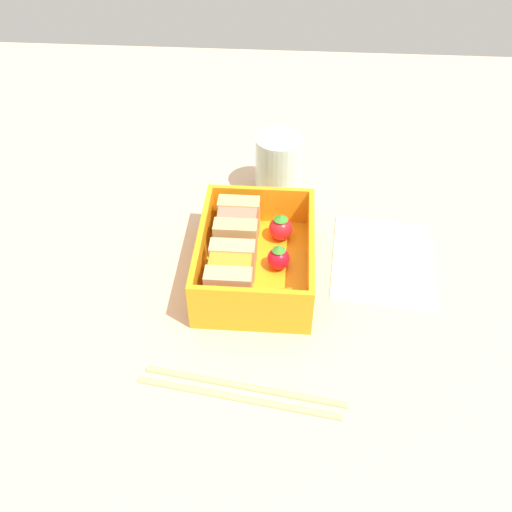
% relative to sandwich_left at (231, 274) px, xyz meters
% --- Properties ---
extents(ground_plane, '(1.20, 1.20, 0.02)m').
position_rel_sandwich_left_xyz_m(ground_plane, '(0.04, -0.02, -0.04)').
color(ground_plane, '#D9AF8D').
extents(bento_tray, '(0.17, 0.12, 0.01)m').
position_rel_sandwich_left_xyz_m(bento_tray, '(0.04, -0.02, -0.03)').
color(bento_tray, orange).
rests_on(bento_tray, ground_plane).
extents(bento_rim, '(0.17, 0.12, 0.05)m').
position_rel_sandwich_left_xyz_m(bento_rim, '(0.04, -0.02, 0.00)').
color(bento_rim, orange).
rests_on(bento_rim, bento_tray).
extents(sandwich_left, '(0.06, 0.05, 0.05)m').
position_rel_sandwich_left_xyz_m(sandwich_left, '(0.00, 0.00, 0.00)').
color(sandwich_left, tan).
rests_on(sandwich_left, bento_tray).
extents(sandwich_center_left, '(0.06, 0.05, 0.05)m').
position_rel_sandwich_left_xyz_m(sandwich_center_left, '(0.08, 0.00, 0.00)').
color(sandwich_center_left, tan).
rests_on(sandwich_center_left, bento_tray).
extents(carrot_stick_far_left, '(0.03, 0.04, 0.02)m').
position_rel_sandwich_left_xyz_m(carrot_stick_far_left, '(-0.01, -0.05, -0.02)').
color(carrot_stick_far_left, orange).
rests_on(carrot_stick_far_left, bento_tray).
extents(strawberry_left, '(0.03, 0.03, 0.03)m').
position_rel_sandwich_left_xyz_m(strawberry_left, '(0.04, -0.05, -0.01)').
color(strawberry_left, red).
rests_on(strawberry_left, bento_tray).
extents(strawberry_far_left, '(0.03, 0.03, 0.03)m').
position_rel_sandwich_left_xyz_m(strawberry_far_left, '(0.09, -0.05, -0.01)').
color(strawberry_far_left, red).
rests_on(strawberry_far_left, bento_tray).
extents(chopstick_pair, '(0.05, 0.19, 0.01)m').
position_rel_sandwich_left_xyz_m(chopstick_pair, '(-0.12, -0.02, -0.03)').
color(chopstick_pair, tan).
rests_on(chopstick_pair, ground_plane).
extents(drinking_glass, '(0.06, 0.06, 0.08)m').
position_rel_sandwich_left_xyz_m(drinking_glass, '(0.20, -0.04, 0.01)').
color(drinking_glass, silver).
rests_on(drinking_glass, ground_plane).
extents(folded_napkin, '(0.15, 0.12, 0.00)m').
position_rel_sandwich_left_xyz_m(folded_napkin, '(0.07, -0.17, -0.03)').
color(folded_napkin, white).
rests_on(folded_napkin, ground_plane).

